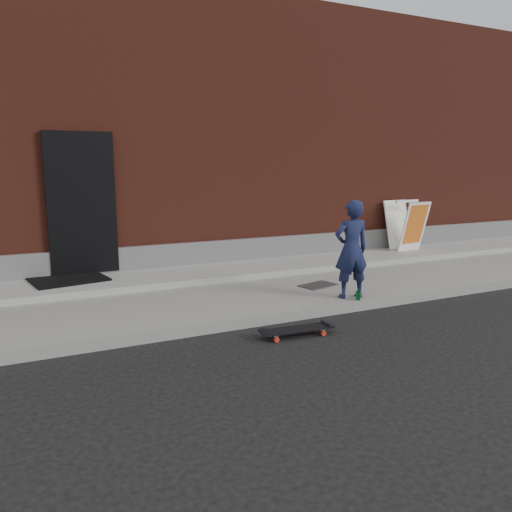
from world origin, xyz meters
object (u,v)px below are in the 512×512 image
pizza_sign (407,225)px  skateboard (297,330)px  child (351,249)px  soda_can (358,296)px

pizza_sign → skateboard: bearing=-145.1°
child → soda_can: 0.65m
skateboard → soda_can: (1.31, 0.56, 0.13)m
soda_can → child: bearing=95.7°
child → pizza_sign: bearing=-134.2°
pizza_sign → soda_can: size_ratio=8.19×
child → skateboard: child is taller
pizza_sign → soda_can: (-3.09, -2.50, -0.56)m
skateboard → pizza_sign: size_ratio=0.86×
child → skateboard: size_ratio=1.54×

